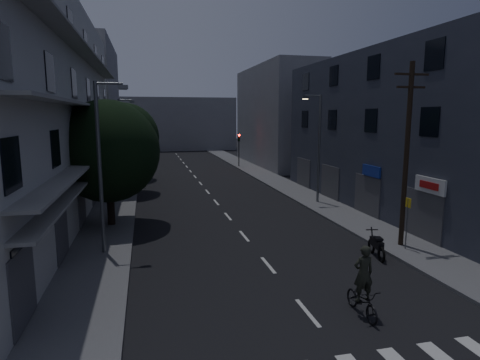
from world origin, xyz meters
name	(u,v)px	position (x,y,z in m)	size (l,w,h in m)	color
ground	(207,191)	(0.00, 25.00, 0.00)	(160.00, 160.00, 0.00)	black
sidewalk_left	(119,194)	(-7.50, 25.00, 0.07)	(3.00, 90.00, 0.15)	#565659
sidewalk_right	(286,186)	(7.50, 25.00, 0.07)	(3.00, 90.00, 0.15)	#565659
lane_markings	(198,180)	(0.00, 31.25, 0.01)	(0.15, 60.50, 0.01)	beige
building_left	(33,109)	(-11.98, 18.00, 6.99)	(7.00, 36.00, 14.00)	#B0B0AB
building_right	(406,132)	(11.99, 14.00, 5.50)	(6.19, 28.00, 11.00)	#2E323E
building_far_left	(92,105)	(-12.00, 48.00, 8.00)	(6.00, 20.00, 16.00)	slate
building_far_right	(276,116)	(12.00, 42.00, 6.50)	(6.00, 20.00, 13.00)	slate
building_far_end	(172,124)	(0.00, 70.00, 5.00)	(24.00, 8.00, 10.00)	slate
tree_near	(109,147)	(-7.24, 14.78, 4.78)	(6.00, 6.00, 7.41)	black
tree_mid	(120,141)	(-7.26, 25.18, 4.52)	(5.68, 5.68, 6.99)	black
tree_far	(124,137)	(-7.27, 32.82, 4.44)	(5.53, 5.53, 6.84)	black
traffic_signal_far_right	(239,143)	(6.53, 40.31, 3.10)	(0.28, 0.37, 4.10)	black
traffic_signal_far_left	(136,144)	(-6.25, 41.38, 3.10)	(0.28, 0.37, 4.10)	black
street_lamp_left_near	(102,160)	(-7.14, 9.57, 4.60)	(1.51, 0.25, 8.00)	#5A5E62
street_lamp_right	(318,143)	(7.32, 17.84, 4.60)	(1.51, 0.25, 8.00)	#595D61
street_lamp_left_far	(122,137)	(-7.32, 29.51, 4.60)	(1.51, 0.25, 8.00)	#54595C
utility_pole	(407,152)	(7.26, 7.30, 4.87)	(1.80, 0.24, 9.00)	black
bus_stop_sign	(408,214)	(7.11, 6.71, 1.89)	(0.06, 0.35, 2.52)	#595B60
motorcycle	(376,246)	(5.30, 6.37, 0.52)	(0.69, 2.02, 1.31)	black
cyclist	(362,292)	(1.70, 1.44, 0.82)	(0.70, 1.92, 2.43)	black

